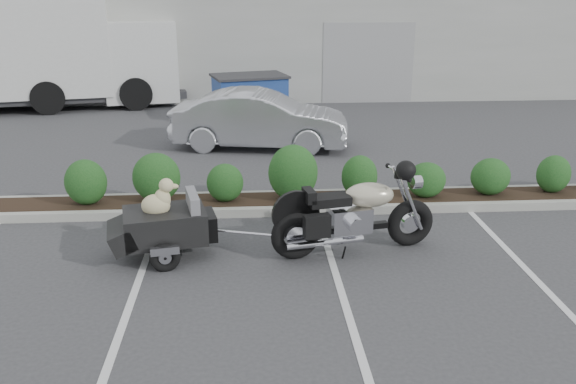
{
  "coord_description": "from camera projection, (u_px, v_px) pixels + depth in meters",
  "views": [
    {
      "loc": [
        0.04,
        -8.06,
        3.84
      ],
      "look_at": [
        0.62,
        0.85,
        0.75
      ],
      "focal_mm": 38.0,
      "sensor_mm": 36.0,
      "label": 1
    }
  ],
  "objects": [
    {
      "name": "ground",
      "position": [
        249.0,
        261.0,
        8.85
      ],
      "size": [
        90.0,
        90.0,
        0.0
      ],
      "primitive_type": "plane",
      "color": "#38383A",
      "rests_on": "ground"
    },
    {
      "name": "building",
      "position": [
        246.0,
        30.0,
        24.23
      ],
      "size": [
        26.0,
        10.0,
        4.0
      ],
      "primitive_type": "cube",
      "color": "#9EA099",
      "rests_on": "ground"
    },
    {
      "name": "dumpster",
      "position": [
        250.0,
        98.0,
        17.43
      ],
      "size": [
        2.33,
        1.87,
        1.34
      ],
      "rotation": [
        0.0,
        0.0,
        0.26
      ],
      "color": "navy",
      "rests_on": "ground"
    },
    {
      "name": "pet_trailer",
      "position": [
        164.0,
        224.0,
        8.81
      ],
      "size": [
        2.07,
        1.18,
        1.22
      ],
      "rotation": [
        0.0,
        0.0,
        0.2
      ],
      "color": "black",
      "rests_on": "ground"
    },
    {
      "name": "motorcycle",
      "position": [
        355.0,
        216.0,
        8.94
      ],
      "size": [
        2.54,
        1.07,
        1.47
      ],
      "rotation": [
        0.0,
        0.0,
        0.2
      ],
      "color": "black",
      "rests_on": "ground"
    },
    {
      "name": "sedan",
      "position": [
        260.0,
        120.0,
        14.65
      ],
      "size": [
        4.38,
        2.12,
        1.38
      ],
      "primitive_type": "imported",
      "rotation": [
        0.0,
        0.0,
        1.41
      ],
      "color": "silver",
      "rests_on": "ground"
    },
    {
      "name": "planter_kerb",
      "position": [
        304.0,
        202.0,
        10.97
      ],
      "size": [
        12.0,
        1.0,
        0.15
      ],
      "primitive_type": "cube",
      "color": "#9E9E93",
      "rests_on": "ground"
    },
    {
      "name": "delivery_truck",
      "position": [
        53.0,
        52.0,
        19.21
      ],
      "size": [
        8.24,
        4.05,
        3.61
      ],
      "rotation": [
        0.0,
        0.0,
        0.2
      ],
      "color": "silver",
      "rests_on": "ground"
    }
  ]
}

